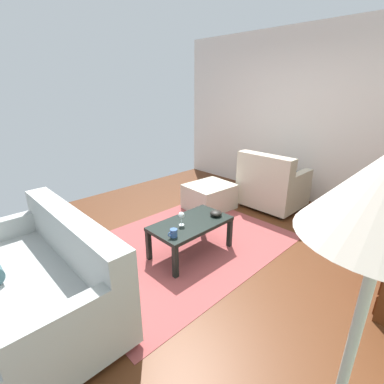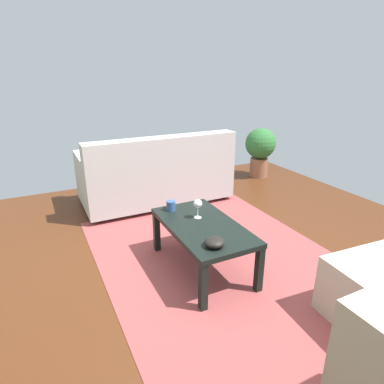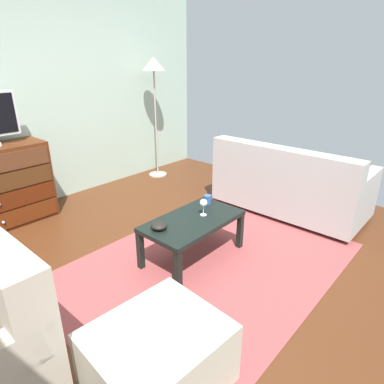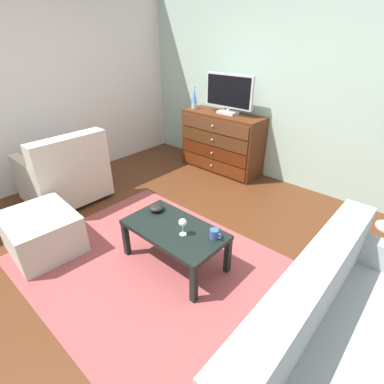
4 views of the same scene
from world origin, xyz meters
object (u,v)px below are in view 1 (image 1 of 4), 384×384
object	(u,v)px
wine_glass	(181,215)
couch_large	(45,279)
bowl_decorative	(216,213)
armchair	(271,186)
coffee_table	(191,226)
standing_lamp	(373,267)
mug	(173,233)
ottoman	(209,196)

from	to	relation	value
wine_glass	couch_large	world-z (taller)	couch_large
bowl_decorative	armchair	xyz separation A→B (m)	(-1.52, -0.16, -0.06)
couch_large	wine_glass	bearing A→B (deg)	173.29
coffee_table	standing_lamp	xyz separation A→B (m)	(1.39, 1.97, 1.15)
mug	bowl_decorative	distance (m)	0.69
bowl_decorative	couch_large	world-z (taller)	couch_large
standing_lamp	coffee_table	bearing A→B (deg)	-125.24
coffee_table	standing_lamp	bearing A→B (deg)	54.76
couch_large	ottoman	size ratio (longest dim) A/B	2.45
coffee_table	standing_lamp	world-z (taller)	standing_lamp
couch_large	coffee_table	bearing A→B (deg)	173.13
coffee_table	bowl_decorative	distance (m)	0.35
coffee_table	ottoman	xyz separation A→B (m)	(-1.11, -0.72, -0.15)
coffee_table	armchair	distance (m)	1.85
couch_large	armchair	world-z (taller)	armchair
coffee_table	mug	size ratio (longest dim) A/B	8.13
armchair	standing_lamp	world-z (taller)	standing_lamp
mug	armchair	distance (m)	2.21
couch_large	ottoman	world-z (taller)	couch_large
mug	ottoman	distance (m)	1.71
mug	ottoman	world-z (taller)	mug
bowl_decorative	armchair	world-z (taller)	armchair
coffee_table	bowl_decorative	xyz separation A→B (m)	(-0.33, 0.09, 0.08)
coffee_table	bowl_decorative	bearing A→B (deg)	165.04
coffee_table	wine_glass	size ratio (longest dim) A/B	5.90
wine_glass	bowl_decorative	world-z (taller)	wine_glass
wine_glass	standing_lamp	size ratio (longest dim) A/B	0.09
coffee_table	wine_glass	distance (m)	0.21
wine_glass	bowl_decorative	bearing A→B (deg)	166.72
bowl_decorative	armchair	distance (m)	1.53
couch_large	standing_lamp	distance (m)	2.45
mug	standing_lamp	size ratio (longest dim) A/B	0.07
ottoman	standing_lamp	bearing A→B (deg)	47.14
bowl_decorative	wine_glass	bearing A→B (deg)	-13.28
wine_glass	ottoman	distance (m)	1.45
bowl_decorative	ottoman	distance (m)	1.15
standing_lamp	wine_glass	bearing A→B (deg)	-122.52
armchair	ottoman	xyz separation A→B (m)	(0.74, -0.65, -0.17)
ottoman	mug	bearing A→B (deg)	29.87
armchair	mug	bearing A→B (deg)	4.94
wine_glass	armchair	world-z (taller)	armchair
bowl_decorative	couch_large	distance (m)	1.86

